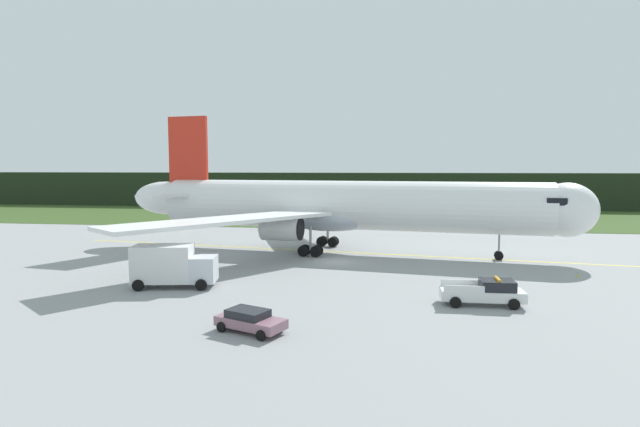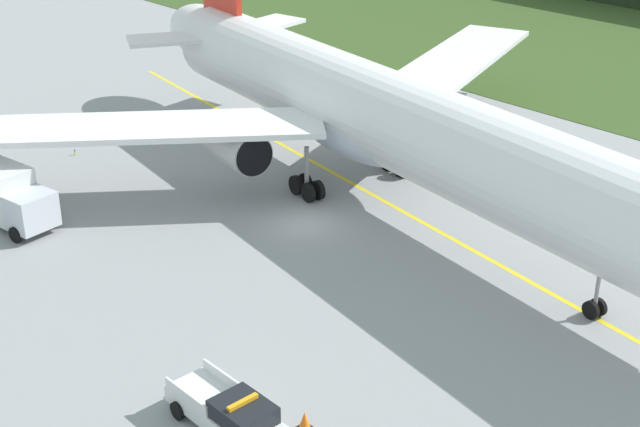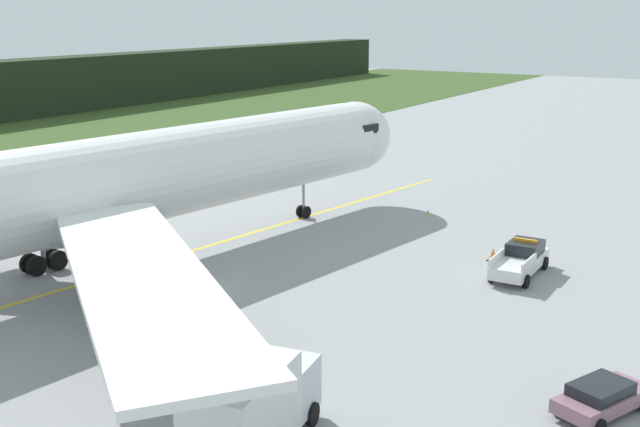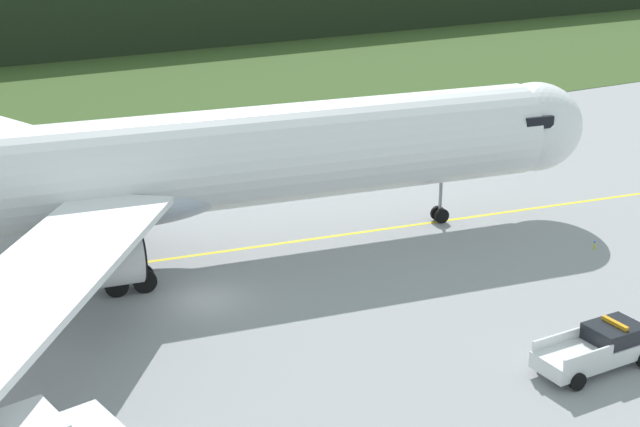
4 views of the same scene
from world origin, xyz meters
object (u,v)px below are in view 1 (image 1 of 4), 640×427
at_px(catering_truck, 172,265).
at_px(staff_car, 250,320).
at_px(ops_pickup_truck, 485,292).
at_px(apron_cone, 504,292).
at_px(airliner, 341,206).

bearing_deg(catering_truck, staff_car, -46.65).
xyz_separation_m(ops_pickup_truck, staff_car, (-14.57, -7.75, -0.20)).
bearing_deg(ops_pickup_truck, staff_car, -151.98).
relative_size(ops_pickup_truck, catering_truck, 0.83).
distance_m(ops_pickup_truck, apron_cone, 2.86).
bearing_deg(staff_car, ops_pickup_truck, 28.02).
bearing_deg(ops_pickup_truck, catering_truck, 175.42).
distance_m(catering_truck, staff_car, 13.31).
relative_size(catering_truck, apron_cone, 8.48).
bearing_deg(apron_cone, airliner, 127.52).
relative_size(ops_pickup_truck, staff_car, 1.26).
bearing_deg(staff_car, apron_cone, 31.53).
bearing_deg(catering_truck, airliner, 57.44).
bearing_deg(apron_cone, ops_pickup_truck, -127.46).
bearing_deg(ops_pickup_truck, airliner, 120.87).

